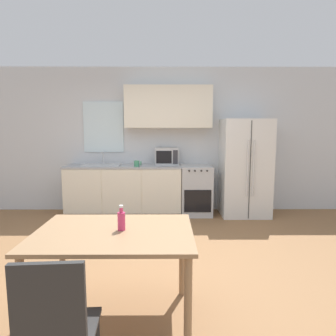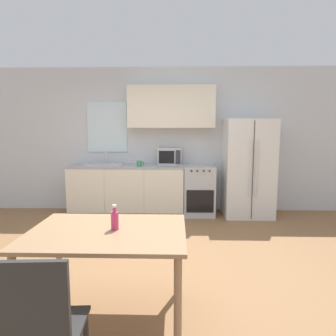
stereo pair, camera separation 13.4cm
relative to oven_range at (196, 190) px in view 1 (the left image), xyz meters
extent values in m
plane|color=olive|center=(-0.82, -2.02, -0.45)|extent=(12.00, 12.00, 0.00)
cube|color=silver|center=(-0.82, 0.33, 0.90)|extent=(12.00, 0.06, 2.70)
cube|color=silver|center=(-1.73, 0.29, 1.15)|extent=(0.74, 0.04, 0.94)
cube|color=silver|center=(-0.51, 0.14, 1.51)|extent=(1.57, 0.32, 0.75)
cube|color=#333333|center=(-1.32, 0.04, -0.41)|extent=(2.07, 0.53, 0.08)
cube|color=silver|center=(-1.32, 0.01, 0.03)|extent=(2.07, 0.59, 0.80)
cube|color=silver|center=(-2.01, -0.30, 0.03)|extent=(0.67, 0.01, 0.78)
cube|color=silver|center=(-1.32, -0.30, 0.03)|extent=(0.67, 0.01, 0.78)
cube|color=silver|center=(-0.63, -0.30, 0.03)|extent=(0.67, 0.01, 0.78)
cube|color=#9EA0A5|center=(-1.32, 0.01, 0.44)|extent=(2.10, 0.62, 0.03)
cube|color=#B7BABC|center=(0.00, 0.00, 0.00)|extent=(0.55, 0.60, 0.90)
cube|color=black|center=(0.00, -0.30, -0.13)|extent=(0.47, 0.01, 0.40)
cylinder|color=#262626|center=(-0.15, -0.31, 0.40)|extent=(0.03, 0.02, 0.03)
cylinder|color=#262626|center=(-0.06, -0.31, 0.40)|extent=(0.03, 0.02, 0.03)
cylinder|color=#262626|center=(0.06, -0.31, 0.40)|extent=(0.03, 0.02, 0.03)
cylinder|color=#262626|center=(0.15, -0.31, 0.40)|extent=(0.03, 0.02, 0.03)
cube|color=silver|center=(0.87, -0.04, 0.42)|extent=(0.85, 0.69, 1.74)
cube|color=#3F3F3F|center=(0.87, -0.39, 0.42)|extent=(0.01, 0.01, 1.68)
cylinder|color=silver|center=(0.82, -0.42, 0.45)|extent=(0.02, 0.02, 0.95)
cylinder|color=silver|center=(0.92, -0.42, 0.45)|extent=(0.02, 0.02, 0.95)
cube|color=#B7BABC|center=(-1.73, 0.01, 0.47)|extent=(0.68, 0.46, 0.02)
cylinder|color=silver|center=(-1.73, 0.19, 0.58)|extent=(0.02, 0.02, 0.22)
cylinder|color=silver|center=(-1.73, 0.12, 0.68)|extent=(0.02, 0.14, 0.02)
cube|color=#B7BABC|center=(-0.54, 0.12, 0.61)|extent=(0.43, 0.32, 0.31)
cube|color=black|center=(-0.59, -0.05, 0.61)|extent=(0.28, 0.01, 0.22)
cube|color=#2D2D33|center=(-0.38, -0.05, 0.61)|extent=(0.09, 0.01, 0.25)
cylinder|color=#3F8C66|center=(-1.07, -0.16, 0.51)|extent=(0.09, 0.09, 0.10)
torus|color=#3F8C66|center=(-1.00, -0.16, 0.51)|extent=(0.02, 0.08, 0.08)
cube|color=#997551|center=(-0.96, -3.10, 0.30)|extent=(1.25, 0.91, 0.03)
cylinder|color=#997551|center=(-1.53, -3.49, -0.08)|extent=(0.06, 0.06, 0.74)
cylinder|color=#997551|center=(-0.40, -3.49, -0.08)|extent=(0.06, 0.06, 0.74)
cylinder|color=#997551|center=(-1.53, -2.71, -0.08)|extent=(0.06, 0.06, 0.74)
cylinder|color=#997551|center=(-0.40, -2.71, -0.08)|extent=(0.06, 0.06, 0.74)
cube|color=#282828|center=(-1.14, -3.83, -0.01)|extent=(0.43, 0.43, 0.02)
cube|color=#282828|center=(-1.13, -4.02, 0.24)|extent=(0.37, 0.06, 0.48)
cylinder|color=#DB386B|center=(-0.90, -3.08, 0.39)|extent=(0.06, 0.06, 0.14)
cylinder|color=#DB386B|center=(-0.90, -3.08, 0.48)|extent=(0.03, 0.03, 0.04)
cylinder|color=white|center=(-0.90, -3.08, 0.51)|extent=(0.03, 0.03, 0.02)
camera|label=1|loc=(-0.54, -5.39, 1.13)|focal=32.00mm
camera|label=2|loc=(-0.41, -5.39, 1.13)|focal=32.00mm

